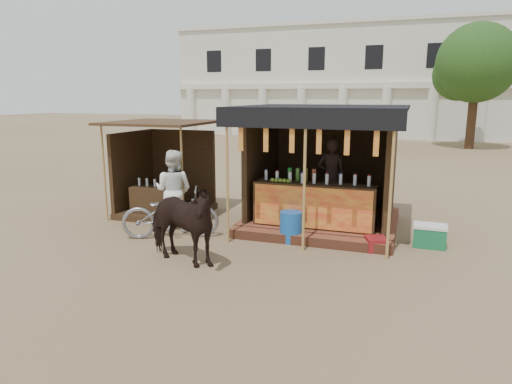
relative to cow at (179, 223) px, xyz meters
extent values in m
plane|color=#846B4C|center=(0.95, -0.12, -0.76)|extent=(120.00, 120.00, 0.00)
cube|color=brown|center=(1.95, 3.38, -0.65)|extent=(3.40, 2.80, 0.22)
cube|color=brown|center=(1.95, 1.83, -0.66)|extent=(3.40, 0.35, 0.20)
cube|color=#3D2816|center=(1.95, 2.43, -0.06)|extent=(2.60, 0.55, 0.95)
cube|color=red|center=(1.95, 2.14, -0.06)|extent=(2.50, 0.02, 0.88)
cube|color=#3D2816|center=(1.95, 4.63, 0.71)|extent=(3.00, 0.12, 2.50)
cube|color=#3D2816|center=(0.45, 3.38, 0.71)|extent=(0.12, 2.50, 2.50)
cube|color=#3D2816|center=(3.45, 3.38, 0.71)|extent=(0.12, 2.50, 2.50)
cube|color=black|center=(1.95, 3.18, 1.99)|extent=(3.60, 3.60, 0.06)
cube|color=black|center=(1.95, 1.40, 1.81)|extent=(3.60, 0.06, 0.36)
cylinder|color=tan|center=(0.35, 1.43, 0.62)|extent=(0.06, 0.06, 2.75)
cylinder|color=tan|center=(1.95, 1.43, 0.62)|extent=(0.06, 0.06, 2.75)
cylinder|color=tan|center=(3.55, 1.43, 0.62)|extent=(0.06, 0.06, 2.75)
cube|color=red|center=(0.65, 1.43, 1.44)|extent=(0.10, 0.02, 0.55)
cube|color=red|center=(1.17, 1.43, 1.44)|extent=(0.10, 0.02, 0.55)
cube|color=red|center=(1.69, 1.43, 1.44)|extent=(0.10, 0.02, 0.55)
cube|color=red|center=(2.21, 1.43, 1.44)|extent=(0.10, 0.02, 0.55)
cube|color=red|center=(2.73, 1.43, 1.44)|extent=(0.10, 0.02, 0.55)
cube|color=red|center=(3.25, 1.43, 1.44)|extent=(0.10, 0.02, 0.55)
imported|color=black|center=(2.12, 3.48, 0.39)|extent=(0.71, 0.51, 1.84)
cube|color=#3D2816|center=(-2.05, 3.08, -0.68)|extent=(2.00, 2.00, 0.15)
cube|color=#3D2816|center=(-2.05, 4.03, 0.29)|extent=(1.90, 0.10, 2.10)
cube|color=#3D2816|center=(-3.00, 3.08, 0.29)|extent=(0.10, 1.90, 2.10)
cube|color=#472D19|center=(-2.05, 2.98, 1.59)|extent=(2.40, 2.40, 0.06)
cylinder|color=tan|center=(-3.10, 2.03, 0.42)|extent=(0.05, 0.05, 2.35)
cylinder|color=tan|center=(-1.00, 2.03, 0.42)|extent=(0.05, 0.05, 2.35)
cube|color=#3D2816|center=(-2.05, 2.58, -0.36)|extent=(1.20, 0.50, 0.80)
imported|color=black|center=(0.00, 0.00, 0.00)|extent=(1.95, 1.30, 1.51)
imported|color=gray|center=(-0.92, 1.31, -0.22)|extent=(2.16, 1.50, 1.07)
imported|color=white|center=(-1.15, 1.88, 0.16)|extent=(0.92, 0.73, 1.83)
cylinder|color=#1757AE|center=(1.58, 1.88, -0.43)|extent=(0.59, 0.59, 0.64)
cube|color=maroon|center=(3.32, 1.88, -0.62)|extent=(0.50, 0.51, 0.27)
cube|color=#176B3D|center=(4.32, 2.48, -0.56)|extent=(0.63, 0.43, 0.40)
cube|color=white|center=(4.32, 2.48, -0.33)|extent=(0.65, 0.45, 0.06)
cube|color=silver|center=(-1.05, 29.88, 3.24)|extent=(26.00, 7.00, 8.00)
cube|color=silver|center=(-1.05, 26.28, 2.94)|extent=(26.00, 0.50, 0.40)
cube|color=silver|center=(-1.05, 26.38, 7.29)|extent=(26.00, 0.30, 0.25)
cylinder|color=silver|center=(-13.05, 26.28, 1.04)|extent=(0.70, 0.70, 3.60)
cylinder|color=silver|center=(-10.05, 26.28, 1.04)|extent=(0.70, 0.70, 3.60)
cylinder|color=silver|center=(-7.05, 26.28, 1.04)|extent=(0.70, 0.70, 3.60)
cylinder|color=silver|center=(-4.05, 26.28, 1.04)|extent=(0.70, 0.70, 3.60)
cylinder|color=silver|center=(-1.05, 26.28, 1.04)|extent=(0.70, 0.70, 3.60)
cylinder|color=silver|center=(1.95, 26.28, 1.04)|extent=(0.70, 0.70, 3.60)
cylinder|color=silver|center=(4.95, 26.28, 1.04)|extent=(0.70, 0.70, 3.60)
cylinder|color=silver|center=(7.95, 26.28, 1.04)|extent=(0.70, 0.70, 3.60)
cylinder|color=#382314|center=(6.95, 21.88, 1.24)|extent=(0.50, 0.50, 4.00)
sphere|color=#30531C|center=(6.95, 21.88, 4.04)|extent=(4.40, 4.40, 4.40)
sphere|color=#30531C|center=(6.15, 22.48, 3.44)|extent=(2.99, 2.99, 2.99)
camera|label=1|loc=(3.87, -7.00, 2.24)|focal=32.00mm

